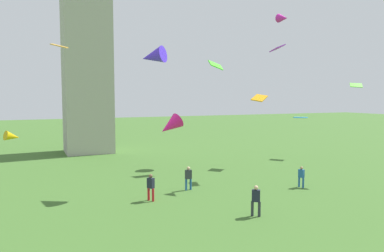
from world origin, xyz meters
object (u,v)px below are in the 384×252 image
object	(u,v)px
kite_flying_5	(277,48)
kite_flying_8	(259,98)
kite_flying_4	(301,117)
person_3	(301,176)
kite_flying_9	(59,46)
person_1	(256,199)
kite_flying_0	(170,126)
kite_flying_3	(12,137)
person_2	(151,186)
kite_flying_1	(356,85)
person_4	(188,177)
kite_flying_7	(216,65)
kite_flying_2	(283,18)
kite_flying_6	(153,56)

from	to	relation	value
kite_flying_5	kite_flying_8	world-z (taller)	kite_flying_5
kite_flying_4	person_3	bearing A→B (deg)	-80.20
person_3	kite_flying_9	bearing A→B (deg)	50.76
person_1	kite_flying_4	size ratio (longest dim) A/B	1.00
kite_flying_0	kite_flying_3	distance (m)	13.84
kite_flying_0	person_2	bearing A→B (deg)	-39.06
kite_flying_0	kite_flying_9	world-z (taller)	kite_flying_9
kite_flying_1	kite_flying_9	bearing A→B (deg)	21.26
person_4	kite_flying_0	world-z (taller)	kite_flying_0
kite_flying_7	kite_flying_2	bearing A→B (deg)	-69.28
kite_flying_2	kite_flying_8	xyz separation A→B (m)	(2.02, 6.12, -6.60)
person_4	kite_flying_1	bearing A→B (deg)	162.66
kite_flying_4	kite_flying_5	world-z (taller)	kite_flying_5
person_1	kite_flying_8	size ratio (longest dim) A/B	0.88
kite_flying_2	kite_flying_5	xyz separation A→B (m)	(1.16, 2.20, -2.12)
kite_flying_3	kite_flying_8	bearing A→B (deg)	-118.03
person_1	kite_flying_3	world-z (taller)	kite_flying_3
kite_flying_4	kite_flying_8	world-z (taller)	kite_flying_8
person_3	kite_flying_0	size ratio (longest dim) A/B	0.57
person_1	kite_flying_6	world-z (taller)	kite_flying_6
kite_flying_0	kite_flying_7	size ratio (longest dim) A/B	1.91
person_2	person_4	bearing A→B (deg)	-95.15
person_1	kite_flying_0	size ratio (longest dim) A/B	0.64
kite_flying_2	kite_flying_6	bearing A→B (deg)	165.76
kite_flying_0	kite_flying_2	xyz separation A→B (m)	(6.88, -8.29, 9.31)
kite_flying_3	person_3	bearing A→B (deg)	-141.74
kite_flying_0	kite_flying_7	xyz separation A→B (m)	(4.07, -1.77, 5.88)
kite_flying_1	kite_flying_9	size ratio (longest dim) A/B	0.83
person_4	kite_flying_6	bearing A→B (deg)	-41.11
person_3	kite_flying_5	size ratio (longest dim) A/B	1.16
person_1	kite_flying_6	xyz separation A→B (m)	(-3.44, 8.69, 8.99)
person_1	kite_flying_2	distance (m)	16.21
kite_flying_3	kite_flying_2	bearing A→B (deg)	-134.47
person_1	kite_flying_0	world-z (taller)	kite_flying_0
kite_flying_0	kite_flying_9	xyz separation A→B (m)	(-10.31, -4.16, 6.59)
kite_flying_5	kite_flying_6	distance (m)	12.09
kite_flying_1	kite_flying_2	xyz separation A→B (m)	(-5.49, 2.75, 5.52)
person_3	kite_flying_7	bearing A→B (deg)	-1.50
kite_flying_8	person_4	bearing A→B (deg)	-3.13
person_3	kite_flying_9	size ratio (longest dim) A/B	1.21
kite_flying_3	kite_flying_5	distance (m)	23.70
person_3	kite_flying_3	size ratio (longest dim) A/B	1.11
kite_flying_7	kite_flying_8	bearing A→B (deg)	-7.37
kite_flying_0	kite_flying_2	world-z (taller)	kite_flying_2
person_3	kite_flying_3	bearing A→B (deg)	46.59
kite_flying_3	kite_flying_6	distance (m)	13.09
kite_flying_0	kite_flying_4	distance (m)	16.00
person_4	kite_flying_8	world-z (taller)	kite_flying_8
person_4	kite_flying_8	distance (m)	13.65
kite_flying_1	kite_flying_5	xyz separation A→B (m)	(-4.33, 4.95, 3.41)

